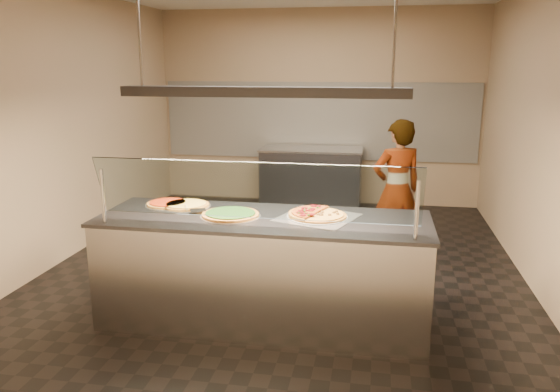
% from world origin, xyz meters
% --- Properties ---
extents(ground, '(5.00, 6.00, 0.02)m').
position_xyz_m(ground, '(0.00, 0.00, -0.01)').
color(ground, black).
rests_on(ground, ground).
extents(wall_back, '(5.00, 0.02, 3.00)m').
position_xyz_m(wall_back, '(0.00, 3.01, 1.50)').
color(wall_back, tan).
rests_on(wall_back, ground).
extents(wall_front, '(5.00, 0.02, 3.00)m').
position_xyz_m(wall_front, '(0.00, -3.01, 1.50)').
color(wall_front, tan).
rests_on(wall_front, ground).
extents(wall_left, '(0.02, 6.00, 3.00)m').
position_xyz_m(wall_left, '(-2.51, 0.00, 1.50)').
color(wall_left, tan).
rests_on(wall_left, ground).
extents(wall_right, '(0.02, 6.00, 3.00)m').
position_xyz_m(wall_right, '(2.51, 0.00, 1.50)').
color(wall_right, tan).
rests_on(wall_right, ground).
extents(tile_band, '(4.90, 0.02, 1.20)m').
position_xyz_m(tile_band, '(0.00, 2.98, 1.30)').
color(tile_band, silver).
rests_on(tile_band, wall_back).
extents(serving_counter, '(2.75, 0.94, 0.93)m').
position_xyz_m(serving_counter, '(0.04, -1.33, 0.47)').
color(serving_counter, '#B7B7BC').
rests_on(serving_counter, ground).
extents(sneeze_guard, '(2.51, 0.18, 0.54)m').
position_xyz_m(sneeze_guard, '(0.04, -1.67, 1.23)').
color(sneeze_guard, '#B7B7BC').
rests_on(sneeze_guard, serving_counter).
extents(perforated_tray, '(0.73, 0.73, 0.01)m').
position_xyz_m(perforated_tray, '(0.48, -1.27, 0.94)').
color(perforated_tray, silver).
rests_on(perforated_tray, serving_counter).
extents(half_pizza_pepperoni, '(0.38, 0.53, 0.05)m').
position_xyz_m(half_pizza_pepperoni, '(0.37, -1.27, 0.96)').
color(half_pizza_pepperoni, brown).
rests_on(half_pizza_pepperoni, perforated_tray).
extents(half_pizza_sausage, '(0.38, 0.53, 0.04)m').
position_xyz_m(half_pizza_sausage, '(0.60, -1.27, 0.96)').
color(half_pizza_sausage, brown).
rests_on(half_pizza_sausage, perforated_tray).
extents(pizza_spinach, '(0.51, 0.51, 0.03)m').
position_xyz_m(pizza_spinach, '(-0.23, -1.35, 0.95)').
color(pizza_spinach, silver).
rests_on(pizza_spinach, serving_counter).
extents(pizza_cheese, '(0.43, 0.43, 0.03)m').
position_xyz_m(pizza_cheese, '(-0.71, -1.11, 0.94)').
color(pizza_cheese, silver).
rests_on(pizza_cheese, serving_counter).
extents(pizza_tomato, '(0.40, 0.40, 0.03)m').
position_xyz_m(pizza_tomato, '(-0.89, -1.08, 0.94)').
color(pizza_tomato, silver).
rests_on(pizza_tomato, serving_counter).
extents(pizza_spatula, '(0.25, 0.21, 0.02)m').
position_xyz_m(pizza_spatula, '(-0.60, -1.26, 0.96)').
color(pizza_spatula, '#B7B7BC').
rests_on(pizza_spatula, pizza_spinach).
extents(prep_table, '(1.53, 0.74, 0.93)m').
position_xyz_m(prep_table, '(-0.03, 2.55, 0.47)').
color(prep_table, '#3B3B40').
rests_on(prep_table, ground).
extents(worker, '(0.68, 0.58, 1.58)m').
position_xyz_m(worker, '(1.18, 0.51, 0.79)').
color(worker, '#414049').
rests_on(worker, ground).
extents(heat_lamp_housing, '(2.30, 0.18, 0.08)m').
position_xyz_m(heat_lamp_housing, '(0.04, -1.33, 1.95)').
color(heat_lamp_housing, '#3B3B40').
rests_on(heat_lamp_housing, ceiling).
extents(lamp_rod_left, '(0.02, 0.02, 1.01)m').
position_xyz_m(lamp_rod_left, '(-0.96, -1.33, 2.50)').
color(lamp_rod_left, '#B7B7BC').
rests_on(lamp_rod_left, ceiling).
extents(lamp_rod_right, '(0.02, 0.02, 1.01)m').
position_xyz_m(lamp_rod_right, '(1.04, -1.33, 2.50)').
color(lamp_rod_right, '#B7B7BC').
rests_on(lamp_rod_right, ceiling).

